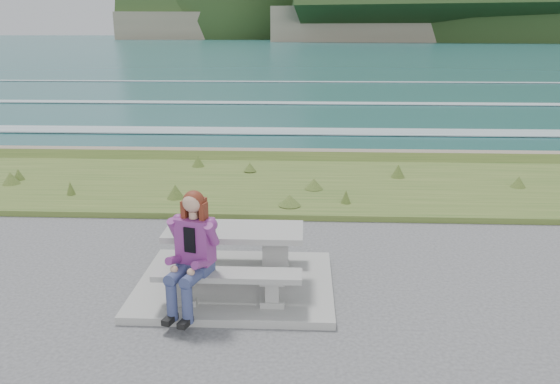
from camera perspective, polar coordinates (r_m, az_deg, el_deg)
The scene contains 8 objects.
concrete_slab at distance 7.50m, azimuth -4.66°, elevation -9.59°, with size 2.60×2.10×0.10m, color gray.
picnic_table at distance 7.24m, azimuth -4.78°, elevation -5.08°, with size 1.80×0.75×0.75m.
bench_landward at distance 6.70m, azimuth -5.50°, elevation -9.13°, with size 1.80×0.35×0.45m.
bench_seaward at distance 7.97m, azimuth -4.10°, elevation -4.81°, with size 1.80×0.35×0.45m.
grass_verge at distance 12.18m, azimuth -1.72°, elevation 0.53°, with size 160.00×4.50×0.22m, color #32521E.
shore_drop at distance 14.98m, azimuth -0.88°, elevation 3.56°, with size 160.00×0.80×2.20m, color #6F6653.
ocean at distance 32.19m, azimuth 1.04°, elevation 7.33°, with size 1600.00×1600.00×0.09m.
seated_woman at distance 6.57m, azimuth -9.41°, elevation -7.99°, with size 0.61×0.82×1.46m.
Camera 1 is at (0.92, -6.68, 3.33)m, focal length 35.00 mm.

